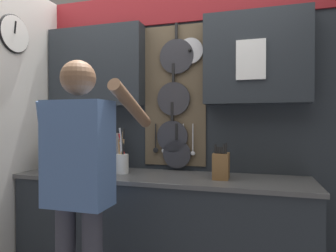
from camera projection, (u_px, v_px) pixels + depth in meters
base_cabinet_counter at (160, 236)px, 2.27m from camera, size 2.20×0.58×0.92m
back_wall_unit at (169, 103)px, 2.51m from camera, size 2.77×0.22×2.42m
microwave at (81, 152)px, 2.45m from camera, size 0.51×0.38×0.31m
knife_block at (221, 165)px, 2.13m from camera, size 0.11×0.15×0.26m
utensil_crock at (122, 161)px, 2.35m from camera, size 0.10×0.10×0.36m
person at (80, 176)px, 1.77m from camera, size 0.54×0.63×1.68m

